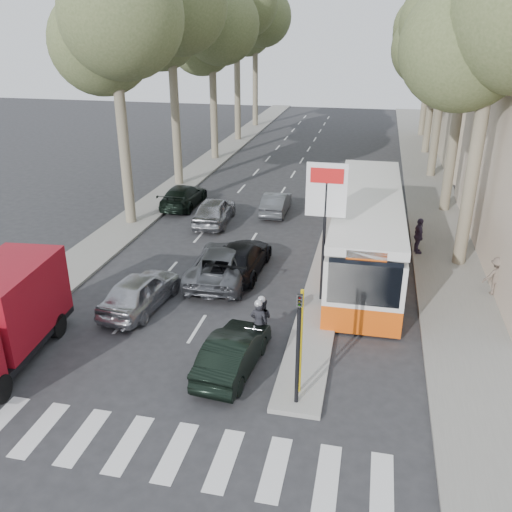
{
  "coord_description": "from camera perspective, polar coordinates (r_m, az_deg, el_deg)",
  "views": [
    {
      "loc": [
        4.86,
        -14.12,
        10.14
      ],
      "look_at": [
        0.55,
        5.35,
        1.6
      ],
      "focal_mm": 38.0,
      "sensor_mm": 36.0,
      "label": 1
    }
  ],
  "objects": [
    {
      "name": "tree_r_a",
      "position": [
        24.6,
        24.34,
        21.9
      ],
      "size": [
        7.4,
        7.2,
        14.1
      ],
      "color": "#6B604C",
      "rests_on": "ground"
    },
    {
      "name": "queue_car_b",
      "position": [
        23.74,
        -1.61,
        -0.24
      ],
      "size": [
        2.09,
        4.89,
        1.41
      ],
      "primitive_type": "imported",
      "rotation": [
        0.0,
        0.0,
        3.12
      ],
      "color": "black",
      "rests_on": "ground"
    },
    {
      "name": "pedestrian_near",
      "position": [
        26.63,
        16.75,
        2.05
      ],
      "size": [
        0.7,
        1.09,
        1.72
      ],
      "primitive_type": "imported",
      "rotation": [
        0.0,
        0.0,
        1.79
      ],
      "color": "#3C2F47",
      "rests_on": "sidewalk_right"
    },
    {
      "name": "tree_r_d",
      "position": [
        48.42,
        19.14,
        23.15
      ],
      "size": [
        7.4,
        7.2,
        14.88
      ],
      "color": "#6B604C",
      "rests_on": "ground"
    },
    {
      "name": "tree_r_c",
      "position": [
        40.44,
        19.81,
        21.31
      ],
      "size": [
        7.4,
        7.2,
        13.32
      ],
      "color": "#6B604C",
      "rests_on": "ground"
    },
    {
      "name": "tree_r_e",
      "position": [
        56.4,
        18.36,
        22.37
      ],
      "size": [
        7.4,
        7.2,
        14.1
      ],
      "color": "#6B604C",
      "rests_on": "ground"
    },
    {
      "name": "traffic_light_island",
      "position": [
        14.84,
        4.51,
        -7.93
      ],
      "size": [
        0.16,
        0.41,
        3.6
      ],
      "color": "black",
      "rests_on": "ground"
    },
    {
      "name": "tree_l_d",
      "position": [
        51.84,
        -1.91,
        24.97
      ],
      "size": [
        7.4,
        7.2,
        15.66
      ],
      "color": "#6B604C",
      "rests_on": "ground"
    },
    {
      "name": "billboard",
      "position": [
        20.23,
        7.3,
        4.45
      ],
      "size": [
        1.5,
        12.1,
        5.6
      ],
      "color": "yellow",
      "rests_on": "ground"
    },
    {
      "name": "queue_car_c",
      "position": [
        29.89,
        -4.42,
        4.79
      ],
      "size": [
        1.96,
        4.41,
        1.48
      ],
      "primitive_type": "imported",
      "rotation": [
        0.0,
        0.0,
        3.19
      ],
      "color": "#919399",
      "rests_on": "ground"
    },
    {
      "name": "queue_car_e",
      "position": [
        32.97,
        -7.65,
        6.28
      ],
      "size": [
        1.86,
        4.57,
        1.33
      ],
      "primitive_type": "imported",
      "rotation": [
        0.0,
        0.0,
        3.14
      ],
      "color": "black",
      "rests_on": "ground"
    },
    {
      "name": "tree_l_a",
      "position": [
        29.16,
        -14.58,
        23.0
      ],
      "size": [
        7.4,
        7.2,
        14.1
      ],
      "color": "#6B604C",
      "rests_on": "ground"
    },
    {
      "name": "queue_car_a",
      "position": [
        23.21,
        -3.49,
        -0.79
      ],
      "size": [
        2.61,
        5.3,
        1.45
      ],
      "primitive_type": "imported",
      "rotation": [
        0.0,
        0.0,
        3.18
      ],
      "color": "#505359",
      "rests_on": "ground"
    },
    {
      "name": "pedestrian_far",
      "position": [
        23.61,
        23.97,
        -1.95
      ],
      "size": [
        1.11,
        0.71,
        1.58
      ],
      "primitive_type": "imported",
      "rotation": [
        0.0,
        0.0,
        3.42
      ],
      "color": "#6A5B4F",
      "rests_on": "sidewalk_right"
    },
    {
      "name": "tree_l_b",
      "position": [
        36.57,
        -8.85,
        24.41
      ],
      "size": [
        7.4,
        7.2,
        14.88
      ],
      "color": "#6B604C",
      "rests_on": "ground"
    },
    {
      "name": "tree_l_e",
      "position": [
        59.63,
        0.07,
        23.75
      ],
      "size": [
        7.4,
        7.2,
        14.49
      ],
      "color": "#6B604C",
      "rests_on": "ground"
    },
    {
      "name": "traffic_island",
      "position": [
        27.1,
        8.19,
        1.15
      ],
      "size": [
        1.5,
        26.0,
        0.16
      ],
      "primitive_type": "cube",
      "color": "gray",
      "rests_on": "ground"
    },
    {
      "name": "queue_car_d",
      "position": [
        31.49,
        2.12,
        5.59
      ],
      "size": [
        1.38,
        3.8,
        1.25
      ],
      "primitive_type": "imported",
      "rotation": [
        0.0,
        0.0,
        3.16
      ],
      "color": "#505358",
      "rests_on": "ground"
    },
    {
      "name": "sidewalk_right",
      "position": [
        40.57,
        17.54,
        7.73
      ],
      "size": [
        3.2,
        70.0,
        0.12
      ],
      "primitive_type": "cube",
      "color": "gray",
      "rests_on": "ground"
    },
    {
      "name": "dark_hatchback",
      "position": [
        17.31,
        -2.43,
        -10.07
      ],
      "size": [
        1.73,
        4.05,
        1.3
      ],
      "primitive_type": "imported",
      "rotation": [
        0.0,
        0.0,
        3.05
      ],
      "color": "black",
      "rests_on": "ground"
    },
    {
      "name": "motorcycle",
      "position": [
        18.61,
        0.42,
        -6.95
      ],
      "size": [
        0.76,
        2.06,
        1.75
      ],
      "rotation": [
        0.0,
        0.0,
        -0.05
      ],
      "color": "black",
      "rests_on": "ground"
    },
    {
      "name": "ground",
      "position": [
        18.05,
        -5.48,
        -11.12
      ],
      "size": [
        120.0,
        120.0,
        0.0
      ],
      "primitive_type": "plane",
      "color": "#28282B",
      "rests_on": "ground"
    },
    {
      "name": "city_bus",
      "position": [
        24.63,
        11.62,
        2.87
      ],
      "size": [
        2.97,
        12.87,
        3.38
      ],
      "rotation": [
        0.0,
        0.0,
        0.01
      ],
      "color": "#E8510C",
      "rests_on": "ground"
    },
    {
      "name": "silver_hatchback",
      "position": [
        21.29,
        -12.08,
        -3.61
      ],
      "size": [
        2.14,
        4.41,
        1.45
      ],
      "primitive_type": "imported",
      "rotation": [
        0.0,
        0.0,
        3.04
      ],
      "color": "#AAACB2",
      "rests_on": "ground"
    },
    {
      "name": "median_left",
      "position": [
        45.17,
        -4.44,
        10.23
      ],
      "size": [
        2.4,
        64.0,
        0.12
      ],
      "primitive_type": "cube",
      "color": "gray",
      "rests_on": "ground"
    },
    {
      "name": "tree_l_c",
      "position": [
        44.08,
        -4.52,
        22.99
      ],
      "size": [
        7.4,
        7.2,
        13.71
      ],
      "color": "#6B604C",
      "rests_on": "ground"
    },
    {
      "name": "red_truck",
      "position": [
        19.13,
        -25.21,
        -5.7
      ],
      "size": [
        2.66,
        5.89,
        3.05
      ],
      "rotation": [
        0.0,
        0.0,
        0.09
      ],
      "color": "black",
      "rests_on": "ground"
    }
  ]
}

